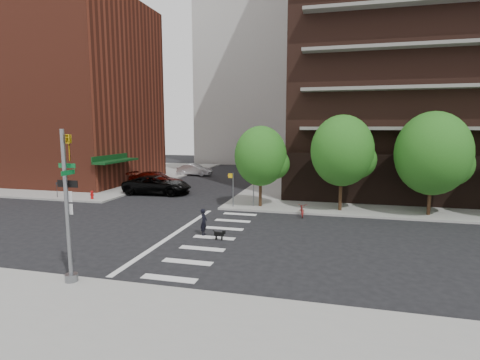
# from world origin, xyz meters

# --- Properties ---
(ground) EXTENTS (120.00, 120.00, 0.00)m
(ground) POSITION_xyz_m (0.00, 0.00, 0.00)
(ground) COLOR black
(ground) RESTS_ON ground
(sidewalk_ne) EXTENTS (39.00, 33.00, 0.15)m
(sidewalk_ne) POSITION_xyz_m (20.50, 23.50, 0.07)
(sidewalk_ne) COLOR gray
(sidewalk_ne) RESTS_ON ground
(sidewalk_nw) EXTENTS (31.00, 33.00, 0.15)m
(sidewalk_nw) POSITION_xyz_m (-24.50, 23.50, 0.07)
(sidewalk_nw) COLOR gray
(sidewalk_nw) RESTS_ON ground
(crosswalk) EXTENTS (3.85, 13.00, 0.01)m
(crosswalk) POSITION_xyz_m (2.21, -0.00, 0.01)
(crosswalk) COLOR silver
(crosswalk) RESTS_ON ground
(midrise_nw) EXTENTS (21.40, 15.50, 20.00)m
(midrise_nw) POSITION_xyz_m (-22.00, 18.00, 10.15)
(midrise_nw) COLOR maroon
(midrise_nw) RESTS_ON sidewalk_nw
(tree_a) EXTENTS (4.00, 4.00, 5.90)m
(tree_a) POSITION_xyz_m (4.00, 8.50, 4.04)
(tree_a) COLOR #301E11
(tree_a) RESTS_ON sidewalk_ne
(tree_b) EXTENTS (4.50, 4.50, 6.65)m
(tree_b) POSITION_xyz_m (10.00, 8.50, 4.54)
(tree_b) COLOR #301E11
(tree_b) RESTS_ON sidewalk_ne
(tree_c) EXTENTS (5.00, 5.00, 6.80)m
(tree_c) POSITION_xyz_m (16.00, 8.50, 4.45)
(tree_c) COLOR #301E11
(tree_c) RESTS_ON sidewalk_ne
(traffic_signal) EXTENTS (0.90, 0.75, 6.00)m
(traffic_signal) POSITION_xyz_m (-0.47, -7.49, 2.70)
(traffic_signal) COLOR slate
(traffic_signal) RESTS_ON sidewalk_s
(pedestrian_signal) EXTENTS (2.18, 0.67, 2.60)m
(pedestrian_signal) POSITION_xyz_m (2.32, 7.92, 1.85)
(pedestrian_signal) COLOR slate
(pedestrian_signal) RESTS_ON sidewalk_ne
(fire_hydrant) EXTENTS (0.24, 0.24, 0.73)m
(fire_hydrant) POSITION_xyz_m (-10.50, 7.80, 0.55)
(fire_hydrant) COLOR #A50C0C
(fire_hydrant) RESTS_ON sidewalk_nw
(parking_meter) EXTENTS (0.10, 0.08, 1.32)m
(parking_meter) POSITION_xyz_m (-14.00, 7.80, 0.96)
(parking_meter) COLOR black
(parking_meter) RESTS_ON sidewalk_nw
(parked_car_black) EXTENTS (3.30, 6.45, 1.74)m
(parked_car_black) POSITION_xyz_m (-6.55, 12.13, 0.87)
(parked_car_black) COLOR black
(parked_car_black) RESTS_ON ground
(parked_car_maroon) EXTENTS (2.49, 5.89, 1.70)m
(parked_car_maroon) POSITION_xyz_m (-8.20, 15.24, 0.85)
(parked_car_maroon) COLOR #3D0602
(parked_car_maroon) RESTS_ON ground
(parked_car_silver) EXTENTS (1.82, 4.61, 1.49)m
(parked_car_silver) POSITION_xyz_m (-8.20, 26.06, 0.75)
(parked_car_silver) COLOR #B5B8BD
(parked_car_silver) RESTS_ON ground
(scooter) EXTENTS (0.89, 1.87, 0.94)m
(scooter) POSITION_xyz_m (7.40, 6.50, 0.47)
(scooter) COLOR maroon
(scooter) RESTS_ON ground
(dog_walker) EXTENTS (0.60, 0.43, 1.55)m
(dog_walker) POSITION_xyz_m (2.26, 0.37, 0.78)
(dog_walker) COLOR black
(dog_walker) RESTS_ON ground
(dog) EXTENTS (0.63, 0.20, 0.54)m
(dog) POSITION_xyz_m (3.43, -0.33, 0.34)
(dog) COLOR black
(dog) RESTS_ON ground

